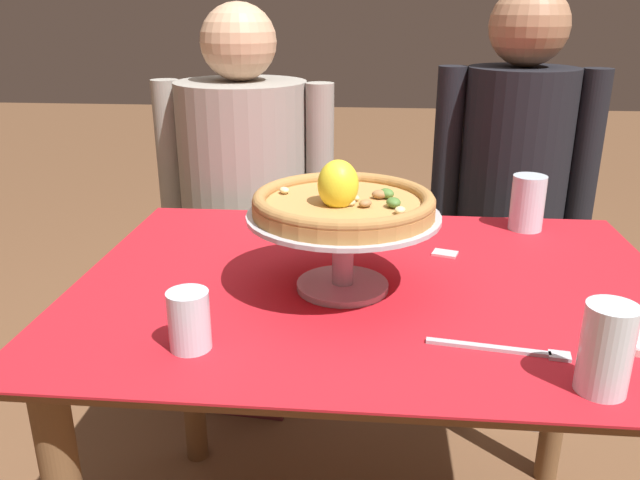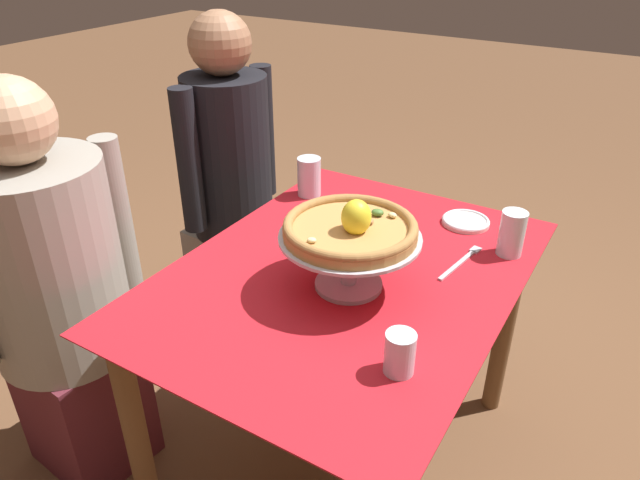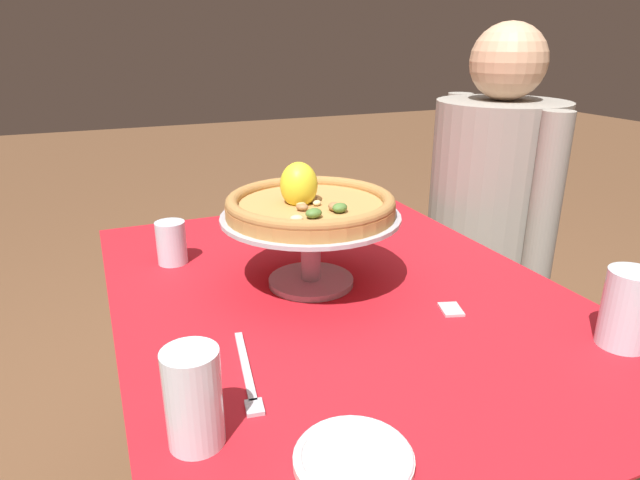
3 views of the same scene
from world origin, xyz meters
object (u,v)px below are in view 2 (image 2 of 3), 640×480
at_px(diner_left, 58,299).
at_px(diner_right, 233,197).
at_px(dinner_fork, 462,261).
at_px(sugar_packet, 325,233).
at_px(pizza_stand, 349,251).
at_px(water_glass_front_right, 511,236).
at_px(pizza, 351,227).
at_px(water_glass_back_right, 309,179).
at_px(side_plate, 466,221).
at_px(water_glass_front_left, 400,355).

height_order(diner_left, diner_right, diner_right).
relative_size(dinner_fork, sugar_packet, 4.27).
distance_m(pizza_stand, water_glass_front_right, 0.48).
xyz_separation_m(pizza, water_glass_back_right, (0.41, 0.38, -0.11)).
bearing_deg(water_glass_back_right, diner_right, 83.90).
height_order(pizza, water_glass_back_right, pizza).
xyz_separation_m(pizza_stand, sugar_packet, (0.21, 0.19, -0.10)).
relative_size(pizza_stand, water_glass_front_right, 2.71).
relative_size(water_glass_front_right, sugar_packet, 2.56).
xyz_separation_m(pizza_stand, pizza, (-0.00, -0.00, 0.07)).
relative_size(side_plate, diner_left, 0.12).
height_order(water_glass_back_right, side_plate, water_glass_back_right).
height_order(pizza_stand, water_glass_back_right, pizza_stand).
distance_m(water_glass_front_right, water_glass_back_right, 0.68).
bearing_deg(pizza, water_glass_back_right, 42.68).
bearing_deg(pizza, diner_left, 114.64).
bearing_deg(pizza, dinner_fork, -38.10).
height_order(pizza_stand, pizza, pizza).
bearing_deg(pizza, pizza_stand, 84.81).
xyz_separation_m(water_glass_front_right, water_glass_front_left, (-0.59, 0.06, -0.01)).
bearing_deg(diner_right, pizza_stand, -121.03).
height_order(water_glass_front_right, sugar_packet, water_glass_front_right).
bearing_deg(sugar_packet, pizza, -136.91).
distance_m(pizza, sugar_packet, 0.33).
relative_size(pizza_stand, diner_right, 0.27).
relative_size(pizza_stand, water_glass_back_right, 2.70).
bearing_deg(pizza_stand, diner_right, 58.97).
height_order(water_glass_front_left, side_plate, water_glass_front_left).
bearing_deg(dinner_fork, diner_left, 122.52).
xyz_separation_m(side_plate, diner_left, (-0.81, 0.87, -0.12)).
relative_size(sugar_packet, diner_right, 0.04).
bearing_deg(water_glass_front_right, water_glass_front_left, 174.01).
relative_size(pizza_stand, sugar_packet, 6.94).
xyz_separation_m(pizza, dinner_fork, (0.26, -0.20, -0.17)).
distance_m(pizza_stand, dinner_fork, 0.35).
bearing_deg(sugar_packet, water_glass_front_left, -134.70).
xyz_separation_m(water_glass_front_left, side_plate, (0.70, 0.10, -0.03)).
height_order(side_plate, dinner_fork, side_plate).
bearing_deg(water_glass_back_right, water_glass_front_left, -135.65).
xyz_separation_m(water_glass_front_left, sugar_packet, (0.42, 0.43, -0.04)).
relative_size(water_glass_back_right, diner_right, 0.10).
bearing_deg(side_plate, sugar_packet, 129.50).
bearing_deg(water_glass_back_right, water_glass_front_right, -93.29).
bearing_deg(diner_left, diner_right, 1.25).
bearing_deg(side_plate, water_glass_front_right, -124.35).
relative_size(pizza, water_glass_back_right, 2.52).
bearing_deg(dinner_fork, diner_right, 78.85).
distance_m(pizza_stand, water_glass_front_left, 0.33).
bearing_deg(diner_right, diner_left, -178.75).
distance_m(pizza, diner_left, 0.85).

